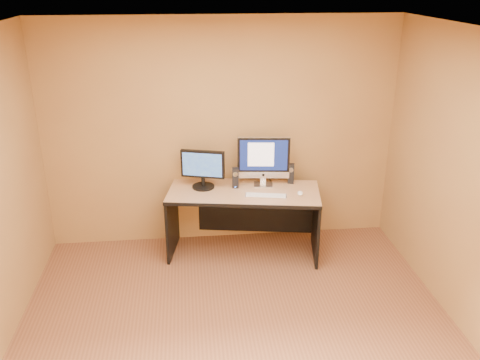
# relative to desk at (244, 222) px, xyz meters

# --- Properties ---
(floor) EXTENTS (4.00, 4.00, 0.00)m
(floor) POSITION_rel_desk_xyz_m (-0.21, -1.57, -0.38)
(floor) COLOR brown
(floor) RESTS_ON ground
(walls) EXTENTS (4.00, 4.00, 2.60)m
(walls) POSITION_rel_desk_xyz_m (-0.21, -1.57, 0.92)
(walls) COLOR olive
(walls) RESTS_ON ground
(ceiling) EXTENTS (4.00, 4.00, 0.00)m
(ceiling) POSITION_rel_desk_xyz_m (-0.21, -1.57, 2.22)
(ceiling) COLOR white
(ceiling) RESTS_ON walls
(desk) EXTENTS (1.76, 1.00, 0.77)m
(desk) POSITION_rel_desk_xyz_m (0.00, 0.00, 0.00)
(desk) COLOR tan
(desk) RESTS_ON ground
(imac) EXTENTS (0.61, 0.28, 0.57)m
(imac) POSITION_rel_desk_xyz_m (0.24, 0.15, 0.67)
(imac) COLOR #BBBBC0
(imac) RESTS_ON desk
(second_monitor) EXTENTS (0.55, 0.38, 0.44)m
(second_monitor) POSITION_rel_desk_xyz_m (-0.44, 0.15, 0.60)
(second_monitor) COLOR black
(second_monitor) RESTS_ON desk
(speaker_left) EXTENTS (0.08, 0.08, 0.23)m
(speaker_left) POSITION_rel_desk_xyz_m (-0.08, 0.12, 0.50)
(speaker_left) COLOR black
(speaker_left) RESTS_ON desk
(speaker_right) EXTENTS (0.09, 0.09, 0.23)m
(speaker_right) POSITION_rel_desk_xyz_m (0.56, 0.18, 0.50)
(speaker_right) COLOR black
(speaker_right) RESTS_ON desk
(keyboard) EXTENTS (0.46, 0.21, 0.02)m
(keyboard) POSITION_rel_desk_xyz_m (0.22, -0.17, 0.39)
(keyboard) COLOR silver
(keyboard) RESTS_ON desk
(mouse) EXTENTS (0.08, 0.11, 0.04)m
(mouse) POSITION_rel_desk_xyz_m (0.60, -0.16, 0.40)
(mouse) COLOR white
(mouse) RESTS_ON desk
(cable_a) EXTENTS (0.02, 0.23, 0.01)m
(cable_a) POSITION_rel_desk_xyz_m (0.34, 0.28, 0.39)
(cable_a) COLOR black
(cable_a) RESTS_ON desk
(cable_b) EXTENTS (0.11, 0.16, 0.01)m
(cable_b) POSITION_rel_desk_xyz_m (0.25, 0.30, 0.39)
(cable_b) COLOR black
(cable_b) RESTS_ON desk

